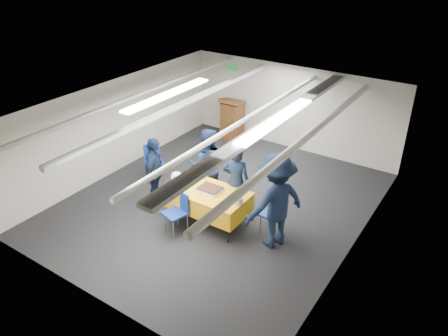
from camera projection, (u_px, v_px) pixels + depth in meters
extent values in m
plane|color=black|center=(219.00, 203.00, 9.73)|extent=(7.00, 7.00, 0.00)
cube|color=beige|center=(291.00, 108.00, 11.74)|extent=(6.00, 0.02, 2.30)
cube|color=beige|center=(117.00, 126.00, 10.64)|extent=(0.02, 7.00, 2.30)
cube|color=beige|center=(358.00, 199.00, 7.73)|extent=(0.02, 7.00, 2.30)
cube|color=silver|center=(218.00, 105.00, 8.64)|extent=(6.00, 7.00, 0.02)
cylinder|color=silver|center=(144.00, 93.00, 9.67)|extent=(0.10, 6.90, 0.10)
cylinder|color=silver|center=(183.00, 104.00, 9.15)|extent=(0.14, 6.90, 0.14)
cylinder|color=silver|center=(244.00, 121.00, 8.44)|extent=(0.10, 6.90, 0.10)
cylinder|color=silver|center=(306.00, 138.00, 7.83)|extent=(0.14, 6.90, 0.14)
cube|color=gray|center=(272.00, 122.00, 8.10)|extent=(0.28, 6.90, 0.08)
cube|color=white|center=(168.00, 95.00, 9.28)|extent=(0.25, 2.60, 0.04)
cube|color=white|center=(277.00, 120.00, 8.02)|extent=(0.25, 2.60, 0.04)
cube|color=#0C591E|center=(232.00, 68.00, 12.27)|extent=(0.30, 0.04, 0.12)
cylinder|color=black|center=(169.00, 211.00, 9.11)|extent=(0.04, 0.04, 0.36)
cylinder|color=black|center=(228.00, 235.00, 8.39)|extent=(0.04, 0.04, 0.36)
cylinder|color=black|center=(189.00, 197.00, 9.60)|extent=(0.04, 0.04, 0.36)
cylinder|color=black|center=(246.00, 218.00, 8.88)|extent=(0.04, 0.04, 0.36)
cube|color=yellow|center=(207.00, 200.00, 8.82)|extent=(1.70, 0.90, 0.39)
cube|color=yellow|center=(207.00, 191.00, 8.72)|extent=(1.72, 0.92, 0.03)
cube|color=white|center=(210.00, 190.00, 8.68)|extent=(0.45, 0.36, 0.05)
cube|color=black|center=(210.00, 188.00, 8.66)|extent=(0.43, 0.34, 0.02)
sphere|color=#0F1391|center=(197.00, 189.00, 8.64)|extent=(0.04, 0.04, 0.04)
sphere|color=#0F1391|center=(207.00, 182.00, 8.88)|extent=(0.04, 0.04, 0.04)
sphere|color=#0F1391|center=(201.00, 190.00, 8.59)|extent=(0.04, 0.04, 0.04)
sphere|color=#0F1391|center=(211.00, 183.00, 8.83)|extent=(0.04, 0.04, 0.04)
sphere|color=#0F1391|center=(205.00, 192.00, 8.54)|extent=(0.04, 0.04, 0.04)
sphere|color=#0F1391|center=(215.00, 185.00, 8.78)|extent=(0.04, 0.04, 0.04)
sphere|color=#0F1391|center=(209.00, 193.00, 8.49)|extent=(0.04, 0.04, 0.04)
sphere|color=#0F1391|center=(219.00, 186.00, 8.73)|extent=(0.04, 0.04, 0.04)
sphere|color=#0F1391|center=(214.00, 195.00, 8.45)|extent=(0.04, 0.04, 0.04)
sphere|color=#0F1391|center=(223.00, 187.00, 8.68)|extent=(0.04, 0.04, 0.04)
sphere|color=#0F1391|center=(199.00, 187.00, 8.71)|extent=(0.04, 0.04, 0.04)
sphere|color=#0F1391|center=(217.00, 193.00, 8.50)|extent=(0.04, 0.04, 0.04)
sphere|color=#0F1391|center=(201.00, 185.00, 8.77)|extent=(0.04, 0.04, 0.04)
sphere|color=#0F1391|center=(219.00, 191.00, 8.56)|extent=(0.04, 0.04, 0.04)
sphere|color=#0F1391|center=(204.00, 183.00, 8.83)|extent=(0.04, 0.04, 0.04)
sphere|color=#0F1391|center=(221.00, 189.00, 8.62)|extent=(0.04, 0.04, 0.04)
cylinder|color=white|center=(177.00, 179.00, 9.00)|extent=(0.23, 0.23, 0.13)
cylinder|color=white|center=(176.00, 175.00, 8.96)|extent=(0.19, 0.19, 0.05)
cylinder|color=white|center=(237.00, 200.00, 8.28)|extent=(0.22, 0.22, 0.13)
cylinder|color=white|center=(237.00, 196.00, 8.24)|extent=(0.18, 0.18, 0.05)
cube|color=brown|center=(232.00, 121.00, 12.48)|extent=(0.55, 0.45, 1.10)
cube|color=brown|center=(232.00, 102.00, 12.18)|extent=(0.62, 0.53, 0.21)
cylinder|color=gold|center=(228.00, 119.00, 12.24)|extent=(0.28, 0.02, 0.28)
cylinder|color=gray|center=(164.00, 223.00, 8.69)|extent=(0.02, 0.02, 0.43)
cylinder|color=gray|center=(173.00, 230.00, 8.47)|extent=(0.02, 0.02, 0.43)
cylinder|color=gray|center=(178.00, 216.00, 8.89)|extent=(0.02, 0.02, 0.43)
cylinder|color=gray|center=(187.00, 224.00, 8.66)|extent=(0.02, 0.02, 0.43)
cube|color=navy|center=(175.00, 213.00, 8.57)|extent=(0.52, 0.52, 0.04)
cube|color=navy|center=(182.00, 200.00, 8.57)|extent=(0.40, 0.15, 0.40)
cylinder|color=gray|center=(270.00, 217.00, 8.87)|extent=(0.02, 0.02, 0.43)
cylinder|color=gray|center=(260.00, 225.00, 8.63)|extent=(0.02, 0.02, 0.43)
cylinder|color=gray|center=(284.00, 223.00, 8.68)|extent=(0.02, 0.02, 0.43)
cylinder|color=gray|center=(275.00, 231.00, 8.45)|extent=(0.02, 0.02, 0.43)
cube|color=navy|center=(273.00, 214.00, 8.55)|extent=(0.45, 0.45, 0.04)
cube|color=navy|center=(282.00, 208.00, 8.34)|extent=(0.07, 0.40, 0.40)
cylinder|color=gray|center=(151.00, 176.00, 10.36)|extent=(0.02, 0.02, 0.43)
cylinder|color=gray|center=(164.00, 173.00, 10.49)|extent=(0.02, 0.02, 0.43)
cylinder|color=gray|center=(147.00, 170.00, 10.64)|extent=(0.02, 0.02, 0.43)
cylinder|color=gray|center=(160.00, 167.00, 10.76)|extent=(0.02, 0.02, 0.43)
cube|color=navy|center=(155.00, 163.00, 10.45)|extent=(0.58, 0.58, 0.04)
cube|color=navy|center=(152.00, 151.00, 10.50)|extent=(0.25, 0.36, 0.40)
imported|color=black|center=(236.00, 182.00, 8.91)|extent=(0.67, 0.52, 1.64)
imported|color=black|center=(207.00, 165.00, 9.48)|extent=(1.04, 0.99, 1.70)
imported|color=black|center=(155.00, 172.00, 9.37)|extent=(0.72, 0.99, 1.56)
imported|color=black|center=(276.00, 201.00, 8.02)|extent=(1.18, 1.41, 1.90)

